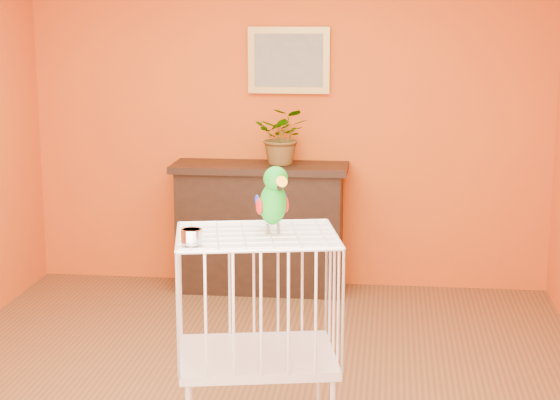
# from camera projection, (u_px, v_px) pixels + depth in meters

# --- Properties ---
(ground) EXTENTS (4.50, 4.50, 0.00)m
(ground) POSITION_uv_depth(u_px,v_px,m) (245.00, 396.00, 5.25)
(ground) COLOR brown
(ground) RESTS_ON ground
(room_shell) EXTENTS (4.50, 4.50, 4.50)m
(room_shell) POSITION_uv_depth(u_px,v_px,m) (243.00, 115.00, 4.93)
(room_shell) COLOR #D14913
(room_shell) RESTS_ON ground
(console_cabinet) EXTENTS (1.32, 0.48, 0.98)m
(console_cabinet) POSITION_uv_depth(u_px,v_px,m) (260.00, 227.00, 7.14)
(console_cabinet) COLOR black
(console_cabinet) RESTS_ON ground
(potted_plant) EXTENTS (0.43, 0.47, 0.34)m
(potted_plant) POSITION_uv_depth(u_px,v_px,m) (283.00, 142.00, 6.99)
(potted_plant) COLOR #26722D
(potted_plant) RESTS_ON console_cabinet
(framed_picture) EXTENTS (0.62, 0.04, 0.50)m
(framed_picture) POSITION_uv_depth(u_px,v_px,m) (289.00, 60.00, 7.06)
(framed_picture) COLOR #AE8D3E
(framed_picture) RESTS_ON room_shell
(birdcage) EXTENTS (0.82, 0.69, 1.12)m
(birdcage) POSITION_uv_depth(u_px,v_px,m) (257.00, 345.00, 4.39)
(birdcage) COLOR silver
(birdcage) RESTS_ON ground
(feed_cup) EXTENTS (0.09, 0.09, 0.07)m
(feed_cup) POSITION_uv_depth(u_px,v_px,m) (192.00, 236.00, 4.09)
(feed_cup) COLOR silver
(feed_cup) RESTS_ON birdcage
(parrot) EXTENTS (0.20, 0.28, 0.32)m
(parrot) POSITION_uv_depth(u_px,v_px,m) (273.00, 199.00, 4.28)
(parrot) COLOR #59544C
(parrot) RESTS_ON birdcage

